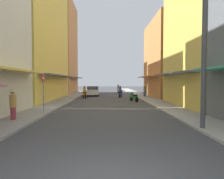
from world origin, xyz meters
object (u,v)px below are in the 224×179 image
parked_car (93,91)px  street_sign_no_entry (43,88)px  motorbike_white (118,89)px  pedestrian_foreground (145,90)px  utility_pole (204,41)px  motorbike_blue (120,92)px  motorbike_green (134,97)px  pedestrian_crossing (13,103)px  motorbike_orange (84,93)px  motorbike_maroon (95,90)px

parked_car → street_sign_no_entry: (-1.79, -16.77, 0.98)m
motorbike_white → street_sign_no_entry: bearing=-104.2°
pedestrian_foreground → utility_pole: utility_pole is taller
motorbike_blue → parked_car: size_ratio=0.42×
parked_car → motorbike_white: bearing=58.5°
motorbike_green → motorbike_white: bearing=93.1°
parked_car → pedestrian_crossing: bearing=-98.7°
motorbike_orange → motorbike_white: 11.94m
motorbike_green → street_sign_no_entry: size_ratio=0.65×
motorbike_green → pedestrian_crossing: 12.70m
motorbike_blue → motorbike_orange: size_ratio=1.02×
motorbike_blue → street_sign_no_entry: 14.54m
motorbike_white → parked_car: 7.91m
pedestrian_crossing → pedestrian_foreground: 18.68m
motorbike_maroon → parked_car: 8.00m
motorbike_green → pedestrian_foreground: size_ratio=1.00×
motorbike_green → pedestrian_crossing: bearing=-127.9°
parked_car → motorbike_blue: bearing=-41.3°
street_sign_no_entry → pedestrian_foreground: bearing=57.2°
motorbike_blue → motorbike_green: motorbike_blue is taller
motorbike_orange → street_sign_no_entry: size_ratio=0.65×
motorbike_blue → street_sign_no_entry: size_ratio=0.67×
pedestrian_foreground → utility_pole: (-0.89, -17.77, 2.90)m
motorbike_maroon → motorbike_white: motorbike_white is taller
pedestrian_crossing → pedestrian_foreground: size_ratio=1.02×
pedestrian_foreground → utility_pole: 18.02m
motorbike_white → pedestrian_foreground: 10.01m
motorbike_white → motorbike_green: 15.27m
motorbike_orange → motorbike_green: motorbike_orange is taller
parked_car → utility_pole: utility_pole is taller
pedestrian_crossing → pedestrian_foreground: bearing=57.4°
pedestrian_foreground → motorbike_blue: bearing=-169.1°
utility_pole → motorbike_orange: bearing=113.4°
parked_car → street_sign_no_entry: size_ratio=1.58×
motorbike_blue → parked_car: (-3.89, 3.42, 0.04)m
motorbike_maroon → pedestrian_foreground: pedestrian_foreground is taller
motorbike_green → utility_pole: (1.38, -12.04, 3.37)m
motorbike_maroon → motorbike_orange: size_ratio=1.03×
motorbike_green → street_sign_no_entry: 10.75m
motorbike_maroon → pedestrian_foreground: 13.14m
parked_car → pedestrian_crossing: (-2.83, -18.52, 0.25)m
parked_car → utility_pole: 21.73m
utility_pole → street_sign_no_entry: bearing=155.1°
motorbike_maroon → street_sign_no_entry: bearing=-93.5°
pedestrian_crossing → utility_pole: size_ratio=0.23×
parked_car → pedestrian_foreground: bearing=-21.0°
street_sign_no_entry → pedestrian_crossing: bearing=-120.7°
motorbike_white → utility_pole: bearing=-85.4°
motorbike_orange → motorbike_green: (5.74, -4.37, -0.20)m
motorbike_blue → motorbike_white: size_ratio=0.98×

